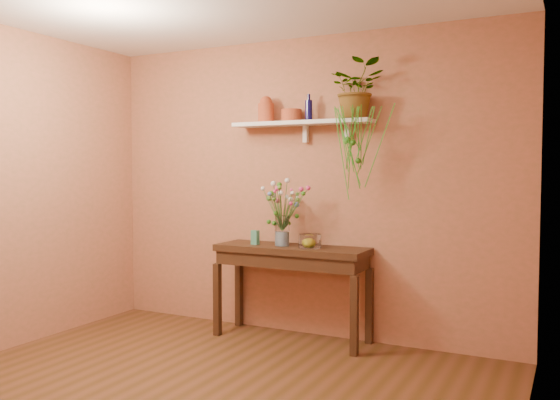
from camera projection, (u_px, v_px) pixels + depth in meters
The scene contains 13 objects.
room at pixel (166, 196), 3.58m from camera, with size 4.04×4.04×2.70m.
sideboard at pixel (292, 260), 5.18m from camera, with size 1.37×0.44×0.83m.
wall_shelf at pixel (303, 124), 5.20m from camera, with size 1.30×0.24×0.19m.
terracotta_jug at pixel (266, 110), 5.36m from camera, with size 0.15×0.15×0.24m.
terracotta_pot at pixel (292, 116), 5.27m from camera, with size 0.18×0.18×0.11m, color #C14622.
blue_bottle at pixel (309, 110), 5.18m from camera, with size 0.08×0.08×0.24m.
spider_plant at pixel (357, 90), 4.93m from camera, with size 0.44×0.38×0.49m, color #307519.
plant_fronds at pixel (353, 143), 4.82m from camera, with size 0.56×0.29×0.77m.
glass_vase at pixel (282, 233), 5.20m from camera, with size 0.13×0.13×0.27m.
bouquet at pixel (283, 200), 5.18m from camera, with size 0.46×0.49×0.47m.
glass_bowl at pixel (310, 242), 5.05m from camera, with size 0.20×0.20×0.12m.
lemon at pixel (309, 242), 5.06m from camera, with size 0.08×0.08×0.08m, color #FFF539.
carton at pixel (255, 237), 5.28m from camera, with size 0.06×0.05×0.13m, color teal.
Camera 1 is at (2.24, -2.88, 1.51)m, focal length 37.65 mm.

